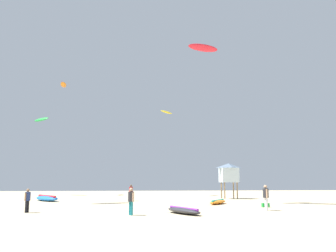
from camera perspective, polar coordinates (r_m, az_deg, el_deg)
The scene contains 14 objects.
ground_plane at distance 15.97m, azimuth 6.20°, elevation -16.29°, with size 120.00×120.00×0.00m, color #C6B28C.
person_foreground at distance 22.24m, azimuth -6.00°, elevation -11.68°, with size 0.37×0.47×1.65m.
person_midground at distance 25.68m, azimuth -21.76°, elevation -10.84°, with size 0.35×0.48×1.56m.
person_left at distance 26.58m, azimuth 15.53°, elevation -10.77°, with size 0.40×0.59×1.79m.
person_right at distance 37.93m, azimuth -6.01°, elevation -10.46°, with size 0.38×0.53×1.68m.
kite_grounded_near at distance 39.53m, azimuth -19.01°, elevation -10.97°, with size 3.89×5.00×0.62m.
kite_grounded_mid at distance 32.76m, azimuth 8.06°, elevation -12.06°, with size 2.63×3.40×0.43m.
kite_grounded_far at distance 23.04m, azimuth 2.52°, elevation -13.51°, with size 2.35×3.70×0.47m.
lifeguard_tower at distance 43.09m, azimuth 9.79°, elevation -7.43°, with size 2.30×2.30×4.15m.
cooler_box at distance 29.81m, azimuth 15.49°, elevation -12.23°, with size 0.56×0.36×0.32m, color green.
kite_aloft_0 at distance 58.22m, azimuth -16.54°, elevation 6.42°, with size 0.87×2.86×0.60m.
kite_aloft_1 at distance 56.79m, azimuth -19.80°, elevation 1.00°, with size 3.17×3.04×0.83m.
kite_aloft_2 at distance 37.36m, azimuth 5.70°, elevation 12.46°, with size 3.53×1.97×0.71m.
kite_aloft_5 at distance 52.33m, azimuth -0.26°, elevation 2.26°, with size 2.43×2.75×0.51m.
Camera 1 is at (-3.31, -15.49, 2.08)m, focal length 37.71 mm.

